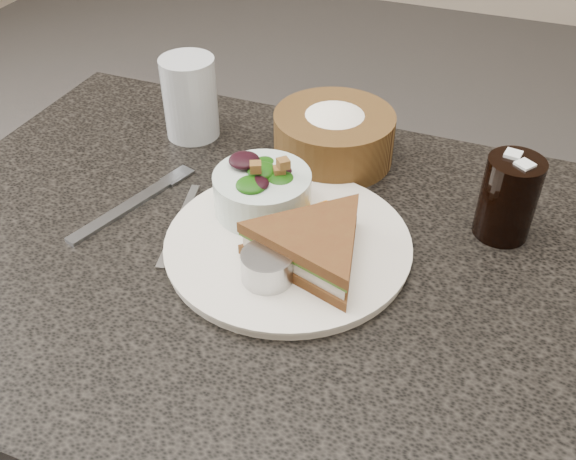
% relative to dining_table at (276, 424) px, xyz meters
% --- Properties ---
extents(dining_table, '(1.00, 0.70, 0.75)m').
position_rel_dining_table_xyz_m(dining_table, '(0.00, 0.00, 0.00)').
color(dining_table, black).
rests_on(dining_table, floor).
extents(dinner_plate, '(0.30, 0.30, 0.01)m').
position_rel_dining_table_xyz_m(dinner_plate, '(0.02, 0.01, 0.38)').
color(dinner_plate, silver).
rests_on(dinner_plate, dining_table).
extents(sandwich, '(0.23, 0.23, 0.05)m').
position_rel_dining_table_xyz_m(sandwich, '(0.06, -0.02, 0.41)').
color(sandwich, '#503417').
rests_on(sandwich, dinner_plate).
extents(salad_bowl, '(0.13, 0.13, 0.07)m').
position_rel_dining_table_xyz_m(salad_bowl, '(-0.04, 0.06, 0.42)').
color(salad_bowl, silver).
rests_on(salad_bowl, dinner_plate).
extents(dressing_ramekin, '(0.06, 0.06, 0.04)m').
position_rel_dining_table_xyz_m(dressing_ramekin, '(0.02, -0.06, 0.41)').
color(dressing_ramekin, '#A9AAAB').
rests_on(dressing_ramekin, dinner_plate).
extents(orange_wedge, '(0.08, 0.08, 0.03)m').
position_rel_dining_table_xyz_m(orange_wedge, '(0.05, 0.07, 0.40)').
color(orange_wedge, orange).
rests_on(orange_wedge, dinner_plate).
extents(fork, '(0.07, 0.19, 0.01)m').
position_rel_dining_table_xyz_m(fork, '(-0.22, 0.01, 0.38)').
color(fork, '#8D939B').
rests_on(fork, dining_table).
extents(knife, '(0.05, 0.17, 0.00)m').
position_rel_dining_table_xyz_m(knife, '(-0.13, 0.00, 0.38)').
color(knife, '#989898').
rests_on(knife, dining_table).
extents(bread_basket, '(0.21, 0.21, 0.10)m').
position_rel_dining_table_xyz_m(bread_basket, '(0.00, 0.23, 0.43)').
color(bread_basket, brown).
rests_on(bread_basket, dining_table).
extents(cola_glass, '(0.07, 0.07, 0.12)m').
position_rel_dining_table_xyz_m(cola_glass, '(0.26, 0.14, 0.44)').
color(cola_glass, black).
rests_on(cola_glass, dining_table).
extents(water_glass, '(0.10, 0.10, 0.13)m').
position_rel_dining_table_xyz_m(water_glass, '(-0.23, 0.22, 0.44)').
color(water_glass, '#B1BAC2').
rests_on(water_glass, dining_table).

